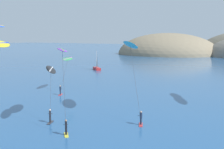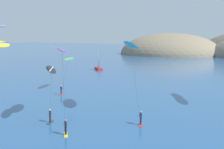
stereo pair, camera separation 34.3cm
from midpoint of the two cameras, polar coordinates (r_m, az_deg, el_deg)
sailboat_near at (r=86.51m, az=-2.71°, el=1.42°), size 4.97×4.80×5.70m
kitesurfer_green at (r=53.95m, az=-8.72°, el=2.59°), size 3.71×7.92×6.28m
kitesurfer_cyan at (r=36.90m, az=4.14°, el=5.18°), size 6.44×7.62×9.81m
kitesurfer_black at (r=36.80m, az=-12.00°, el=0.26°), size 4.40×5.69×6.62m
kitesurfer_purple at (r=31.91m, az=-9.75°, el=3.41°), size 4.98×5.25×9.08m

